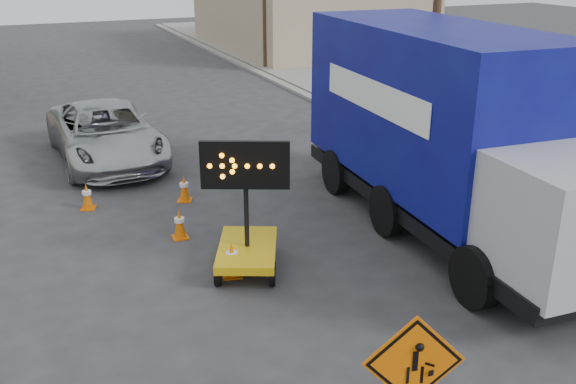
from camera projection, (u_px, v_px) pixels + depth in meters
curb_right at (333, 108)px, 24.60m from camera, size 0.40×60.00×0.12m
sidewalk_right at (385, 102)px, 25.45m from camera, size 4.00×60.00×0.15m
building_right_far at (306, 9)px, 38.78m from camera, size 10.00×14.00×4.60m
construction_sign at (413, 372)px, 8.01m from camera, size 1.25×0.90×1.74m
arrow_board at (247, 241)px, 12.31m from camera, size 1.75×2.12×2.61m
pickup_truck at (106, 133)px, 18.56m from camera, size 2.97×6.00×1.64m
box_truck at (445, 142)px, 13.68m from camera, size 3.35×9.28×4.34m
cone_a at (232, 259)px, 12.13m from camera, size 0.42×0.42×0.71m
cone_b at (180, 224)px, 13.73m from camera, size 0.34×0.34×0.66m
cone_c at (184, 188)px, 15.72m from camera, size 0.45×0.45×0.67m
cone_d at (87, 196)px, 15.25m from camera, size 0.42×0.42×0.65m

